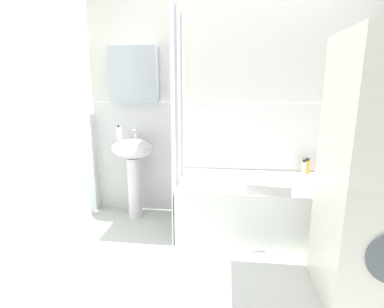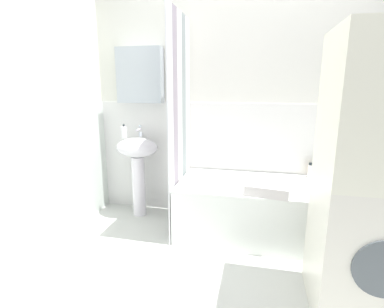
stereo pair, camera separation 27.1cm
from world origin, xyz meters
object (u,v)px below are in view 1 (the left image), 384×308
at_px(bathtub, 264,207).
at_px(towel_folded, 269,187).
at_px(body_wash_bottle, 307,166).
at_px(shampoo_bottle, 323,168).
at_px(washer_dryer_stack, 380,175).
at_px(soap_dispenser, 119,133).
at_px(conditioner_bottle, 334,166).
at_px(lotion_bottle, 304,167).
at_px(sink, 133,161).

distance_m(bathtub, towel_folded, 0.39).
bearing_deg(bathtub, body_wash_bottle, 35.54).
xyz_separation_m(body_wash_bottle, towel_folded, (-0.44, -0.58, -0.03)).
height_order(shampoo_bottle, towel_folded, shampoo_bottle).
xyz_separation_m(shampoo_bottle, washer_dryer_stack, (-0.03, -1.12, 0.27)).
distance_m(soap_dispenser, conditioner_bottle, 2.17).
relative_size(shampoo_bottle, lotion_bottle, 1.00).
distance_m(sink, washer_dryer_stack, 2.15).
bearing_deg(soap_dispenser, bathtub, -6.69).
distance_m(soap_dispenser, washer_dryer_stack, 2.25).
xyz_separation_m(shampoo_bottle, body_wash_bottle, (-0.15, 0.02, 0.01)).
height_order(body_wash_bottle, towel_folded, body_wash_bottle).
bearing_deg(lotion_bottle, towel_folded, -126.01).
distance_m(conditioner_bottle, lotion_bottle, 0.29).
bearing_deg(sink, towel_folded, -18.64).
bearing_deg(lotion_bottle, soap_dispenser, -176.01).
distance_m(shampoo_bottle, body_wash_bottle, 0.15).
bearing_deg(lotion_bottle, washer_dryer_stack, -81.78).
height_order(conditioner_bottle, towel_folded, conditioner_bottle).
xyz_separation_m(conditioner_bottle, shampoo_bottle, (-0.10, -0.00, -0.02)).
distance_m(shampoo_bottle, towel_folded, 0.82).
height_order(bathtub, shampoo_bottle, shampoo_bottle).
xyz_separation_m(sink, bathtub, (1.32, -0.18, -0.37)).
relative_size(towel_folded, washer_dryer_stack, 0.21).
distance_m(conditioner_bottle, shampoo_bottle, 0.10).
bearing_deg(shampoo_bottle, towel_folded, -136.72).
relative_size(body_wash_bottle, washer_dryer_stack, 0.10).
distance_m(soap_dispenser, lotion_bottle, 1.89).
relative_size(bathtub, body_wash_bottle, 9.90).
distance_m(body_wash_bottle, lotion_bottle, 0.04).
height_order(shampoo_bottle, washer_dryer_stack, washer_dryer_stack).
bearing_deg(shampoo_bottle, soap_dispenser, -176.40).
bearing_deg(conditioner_bottle, body_wash_bottle, 176.63).
distance_m(body_wash_bottle, washer_dryer_stack, 1.18).
relative_size(shampoo_bottle, body_wash_bottle, 0.92).
xyz_separation_m(sink, lotion_bottle, (1.72, 0.12, -0.05)).
bearing_deg(washer_dryer_stack, sink, 151.92).
bearing_deg(towel_folded, body_wash_bottle, 52.53).
bearing_deg(conditioner_bottle, sink, -176.57).
bearing_deg(shampoo_bottle, bathtub, -153.36).
xyz_separation_m(sink, towel_folded, (1.32, -0.44, -0.07)).
bearing_deg(bathtub, lotion_bottle, 36.29).
xyz_separation_m(conditioner_bottle, body_wash_bottle, (-0.25, 0.01, -0.01)).
bearing_deg(lotion_bottle, conditioner_bottle, 0.47).
bearing_deg(bathtub, shampoo_bottle, 26.64).
bearing_deg(lotion_bottle, sink, -176.08).
xyz_separation_m(sink, shampoo_bottle, (1.91, 0.12, -0.05)).
distance_m(sink, lotion_bottle, 1.73).
bearing_deg(shampoo_bottle, sink, -176.49).
relative_size(body_wash_bottle, lotion_bottle, 1.09).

